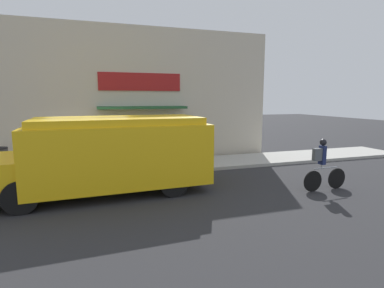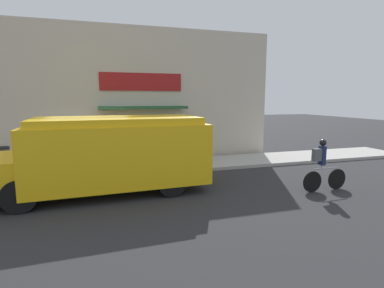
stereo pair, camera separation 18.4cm
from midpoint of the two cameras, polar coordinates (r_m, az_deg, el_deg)
The scene contains 6 objects.
ground_plane at distance 10.65m, azimuth -19.04°, elevation -6.57°, with size 70.00×70.00×0.00m, color #2B2B2D.
sidewalk at distance 11.72m, azimuth -18.97°, elevation -4.89°, with size 28.00×2.22×0.13m.
storefront at distance 12.86m, azimuth -19.23°, elevation 8.71°, with size 15.85×1.08×5.67m.
school_bus at distance 8.91m, azimuth -16.07°, elevation -1.77°, with size 6.17×2.78×2.18m.
cyclist at distance 9.60m, azimuth 23.13°, elevation -3.81°, with size 1.54×0.20×1.55m.
trash_bin at distance 12.35m, azimuth -33.15°, elevation -2.68°, with size 0.56×0.56×0.92m.
Camera 1 is at (0.21, -10.27, 2.71)m, focal length 28.00 mm.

